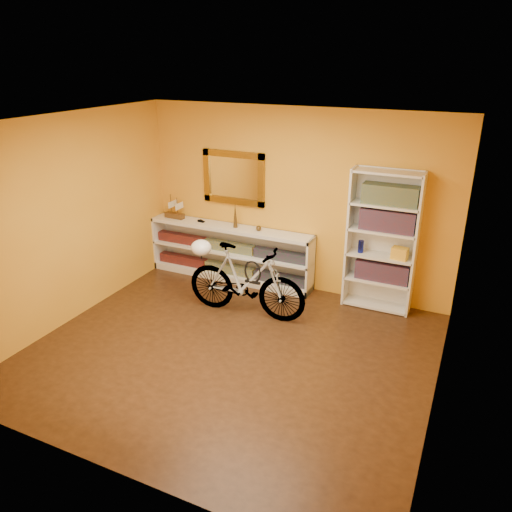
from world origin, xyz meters
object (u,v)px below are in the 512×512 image
at_px(console_unit, 230,253).
at_px(helmet, 201,248).
at_px(bicycle, 246,281).
at_px(bookcase, 382,242).

xyz_separation_m(console_unit, helmet, (0.08, -0.96, 0.44)).
bearing_deg(bicycle, helmet, 90.00).
relative_size(bookcase, helmet, 6.86).
height_order(bookcase, helmet, bookcase).
distance_m(bookcase, helmet, 2.37).
height_order(bookcase, bicycle, bookcase).
height_order(console_unit, bookcase, bookcase).
height_order(console_unit, helmet, helmet).
bearing_deg(console_unit, helmet, -85.22).
distance_m(console_unit, bicycle, 1.17).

